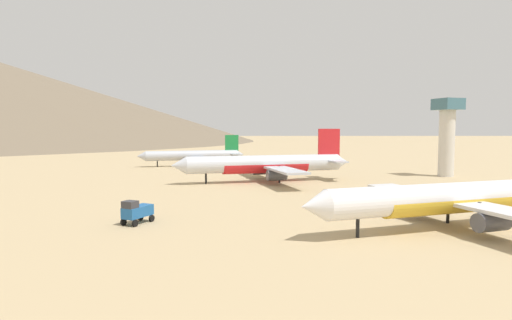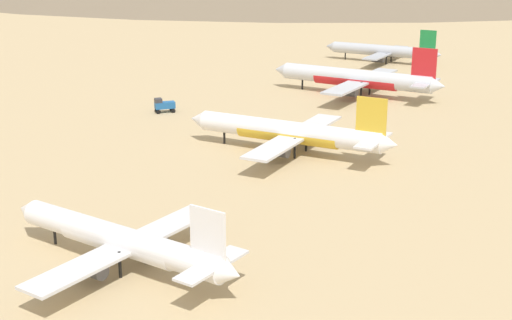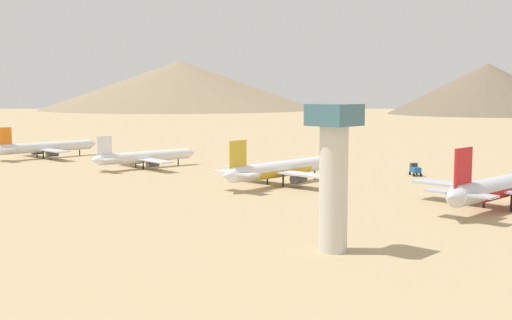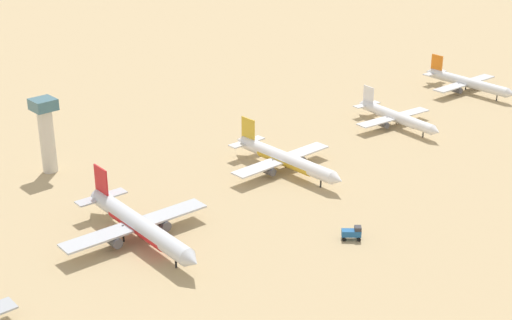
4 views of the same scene
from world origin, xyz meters
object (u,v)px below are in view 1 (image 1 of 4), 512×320
at_px(parked_jet_0, 194,156).
at_px(control_tower, 447,133).
at_px(parked_jet_2, 451,198).
at_px(service_truck, 137,211).
at_px(parked_jet_1, 267,164).

height_order(parked_jet_0, control_tower, control_tower).
bearing_deg(control_tower, parked_jet_2, 47.15).
bearing_deg(parked_jet_2, service_truck, -22.27).
bearing_deg(parked_jet_0, service_truck, 75.12).
xyz_separation_m(parked_jet_1, parked_jet_2, (-7.10, 61.52, -0.44)).
height_order(parked_jet_0, service_truck, parked_jet_0).
xyz_separation_m(parked_jet_2, control_tower, (-52.02, -56.09, 9.40)).
distance_m(parked_jet_0, parked_jet_1, 59.38).
bearing_deg(parked_jet_2, control_tower, -132.85).
xyz_separation_m(parked_jet_1, service_truck, (37.77, 43.15, -3.00)).
xyz_separation_m(parked_jet_0, control_tower, (-69.91, 63.82, 9.75)).
height_order(service_truck, control_tower, control_tower).
bearing_deg(service_truck, parked_jet_2, 157.73).
distance_m(parked_jet_0, parked_jet_2, 121.24).
relative_size(parked_jet_0, parked_jet_1, 0.83).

